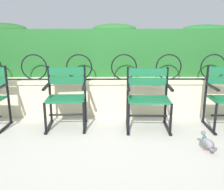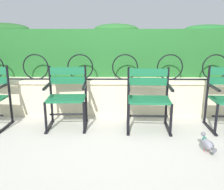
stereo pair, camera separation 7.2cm
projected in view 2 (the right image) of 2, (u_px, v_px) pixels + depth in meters
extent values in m
plane|color=#BCB7AD|center=(112.00, 137.00, 3.35)|extent=(60.00, 60.00, 0.00)
cube|color=beige|center=(113.00, 98.00, 4.19)|extent=(6.82, 0.35, 0.56)
cube|color=beige|center=(113.00, 80.00, 4.11)|extent=(6.82, 0.41, 0.05)
cylinder|color=black|center=(113.00, 79.00, 4.03)|extent=(6.29, 0.02, 0.02)
torus|color=black|center=(36.00, 67.00, 3.99)|extent=(0.42, 0.02, 0.42)
torus|color=black|center=(80.00, 67.00, 3.98)|extent=(0.42, 0.02, 0.42)
torus|color=black|center=(125.00, 67.00, 3.97)|extent=(0.42, 0.02, 0.42)
torus|color=black|center=(170.00, 67.00, 3.97)|extent=(0.42, 0.02, 0.42)
torus|color=black|center=(215.00, 67.00, 3.96)|extent=(0.42, 0.02, 0.42)
cube|color=#236028|center=(113.00, 52.00, 4.39)|extent=(6.68, 0.45, 0.81)
ellipsoid|color=#235A25|center=(116.00, 29.00, 4.28)|extent=(0.76, 0.41, 0.18)
ellipsoid|color=#22642A|center=(210.00, 29.00, 4.26)|extent=(0.86, 0.41, 0.15)
cylinder|color=black|center=(10.00, 95.00, 3.74)|extent=(0.04, 0.04, 0.89)
cube|color=black|center=(5.00, 128.00, 3.62)|extent=(0.06, 0.52, 0.02)
cube|color=black|center=(1.00, 87.00, 3.47)|extent=(0.05, 0.40, 0.03)
cube|color=#19663D|center=(65.00, 101.00, 3.43)|extent=(0.54, 0.15, 0.03)
cube|color=#19663D|center=(66.00, 98.00, 3.57)|extent=(0.54, 0.15, 0.03)
cube|color=#19663D|center=(67.00, 96.00, 3.70)|extent=(0.54, 0.15, 0.03)
cube|color=#19663D|center=(67.00, 71.00, 3.70)|extent=(0.53, 0.05, 0.11)
cube|color=#19663D|center=(68.00, 80.00, 3.74)|extent=(0.53, 0.05, 0.11)
cylinder|color=black|center=(86.00, 94.00, 3.81)|extent=(0.04, 0.04, 0.88)
cylinder|color=black|center=(84.00, 117.00, 3.45)|extent=(0.04, 0.04, 0.44)
cube|color=black|center=(85.00, 126.00, 3.68)|extent=(0.06, 0.52, 0.02)
cube|color=black|center=(84.00, 86.00, 3.53)|extent=(0.05, 0.40, 0.03)
cylinder|color=black|center=(51.00, 94.00, 3.79)|extent=(0.04, 0.04, 0.88)
cylinder|color=black|center=(46.00, 118.00, 3.43)|extent=(0.04, 0.04, 0.44)
cube|color=black|center=(50.00, 126.00, 3.67)|extent=(0.06, 0.52, 0.02)
cube|color=black|center=(47.00, 86.00, 3.51)|extent=(0.05, 0.40, 0.03)
cylinder|color=black|center=(67.00, 114.00, 3.63)|extent=(0.51, 0.05, 0.03)
cube|color=#19663D|center=(150.00, 103.00, 3.36)|extent=(0.58, 0.15, 0.03)
cube|color=#19663D|center=(149.00, 100.00, 3.49)|extent=(0.58, 0.15, 0.03)
cube|color=#19663D|center=(148.00, 97.00, 3.63)|extent=(0.58, 0.15, 0.03)
cube|color=#19663D|center=(148.00, 72.00, 3.64)|extent=(0.58, 0.05, 0.11)
cube|color=#19663D|center=(148.00, 82.00, 3.67)|extent=(0.58, 0.05, 0.11)
cylinder|color=black|center=(167.00, 96.00, 3.71)|extent=(0.04, 0.04, 0.87)
cylinder|color=black|center=(171.00, 120.00, 3.35)|extent=(0.04, 0.04, 0.44)
cube|color=black|center=(168.00, 128.00, 3.59)|extent=(0.06, 0.52, 0.02)
cube|color=black|center=(170.00, 88.00, 3.43)|extent=(0.05, 0.40, 0.03)
cylinder|color=black|center=(128.00, 96.00, 3.74)|extent=(0.04, 0.04, 0.87)
cylinder|color=black|center=(128.00, 119.00, 3.38)|extent=(0.04, 0.04, 0.44)
cube|color=black|center=(128.00, 128.00, 3.62)|extent=(0.06, 0.52, 0.02)
cube|color=black|center=(129.00, 87.00, 3.46)|extent=(0.05, 0.40, 0.03)
cylinder|color=black|center=(148.00, 116.00, 3.56)|extent=(0.55, 0.05, 0.03)
cylinder|color=black|center=(207.00, 95.00, 3.72)|extent=(0.04, 0.04, 0.90)
cylinder|color=black|center=(216.00, 119.00, 3.36)|extent=(0.04, 0.04, 0.44)
cube|color=black|center=(210.00, 128.00, 3.60)|extent=(0.05, 0.52, 0.02)
cube|color=black|center=(214.00, 88.00, 3.44)|extent=(0.04, 0.40, 0.03)
ellipsoid|color=gray|center=(207.00, 144.00, 2.89)|extent=(0.14, 0.21, 0.11)
cylinder|color=#2D6B56|center=(204.00, 139.00, 2.95)|extent=(0.06, 0.07, 0.06)
sphere|color=slate|center=(203.00, 134.00, 2.95)|extent=(0.06, 0.06, 0.06)
cone|color=black|center=(202.00, 133.00, 2.99)|extent=(0.02, 0.02, 0.01)
cone|color=#595960|center=(213.00, 149.00, 2.78)|extent=(0.08, 0.09, 0.06)
ellipsoid|color=slate|center=(204.00, 144.00, 2.87)|extent=(0.05, 0.14, 0.07)
ellipsoid|color=slate|center=(211.00, 144.00, 2.89)|extent=(0.05, 0.14, 0.07)
cylinder|color=#C6515B|center=(204.00, 150.00, 2.92)|extent=(0.01, 0.01, 0.05)
cylinder|color=#C6515B|center=(208.00, 151.00, 2.91)|extent=(0.01, 0.01, 0.05)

